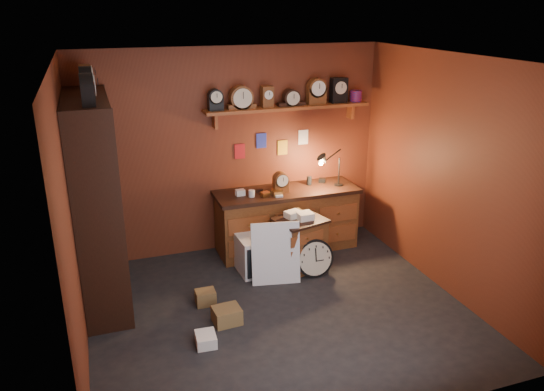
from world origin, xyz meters
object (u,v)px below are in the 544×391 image
(workbench, at_px, (287,216))
(big_round_clock, at_px, (315,258))
(low_cabinet, at_px, (300,241))
(shelving_unit, at_px, (93,194))

(workbench, xyz_separation_m, big_round_clock, (0.05, -0.85, -0.24))
(low_cabinet, distance_m, big_round_clock, 0.30)
(workbench, bearing_deg, low_cabinet, -94.16)
(big_round_clock, bearing_deg, low_cabinet, 109.61)
(shelving_unit, xyz_separation_m, big_round_clock, (2.48, -0.35, -1.02))
(low_cabinet, height_order, big_round_clock, low_cabinet)
(low_cabinet, bearing_deg, shelving_unit, 162.65)
(workbench, bearing_deg, big_round_clock, -86.73)
(workbench, xyz_separation_m, low_cabinet, (-0.04, -0.59, -0.11))
(shelving_unit, relative_size, big_round_clock, 5.36)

